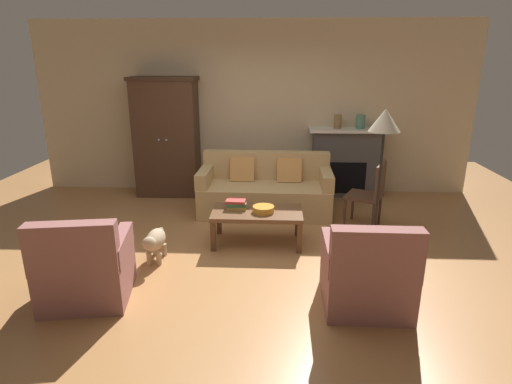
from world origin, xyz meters
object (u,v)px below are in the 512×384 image
object	(u,v)px
coffee_table	(257,215)
side_chair_wooden	(371,191)
armoire	(167,137)
mantel_vase_bronze	(338,122)
fireplace	(346,162)
floor_lamp	(384,129)
fruit_bowl	(263,209)
armchair_near_left	(85,269)
couch	(265,191)
mantel_vase_jade	(360,122)
armchair_near_right	(367,276)
dog	(155,241)
book_stack	(236,204)

from	to	relation	value
coffee_table	side_chair_wooden	size ratio (longest dim) A/B	1.22
armoire	mantel_vase_bronze	bearing A→B (deg)	1.24
fireplace	coffee_table	size ratio (longest dim) A/B	1.15
coffee_table	floor_lamp	bearing A→B (deg)	1.30
fireplace	side_chair_wooden	distance (m)	1.44
armoire	fruit_bowl	bearing A→B (deg)	-50.09
coffee_table	armchair_near_left	size ratio (longest dim) A/B	1.25
couch	mantel_vase_bronze	size ratio (longest dim) A/B	8.74
floor_lamp	coffee_table	bearing A→B (deg)	-178.70
coffee_table	mantel_vase_jade	size ratio (longest dim) A/B	4.91
armchair_near_left	fruit_bowl	bearing A→B (deg)	39.40
fireplace	armoire	distance (m)	2.98
armchair_near_right	armchair_near_left	bearing A→B (deg)	-179.84
fireplace	dog	bearing A→B (deg)	-134.20
fireplace	floor_lamp	xyz separation A→B (m)	(0.07, -1.98, 0.86)
dog	fireplace	bearing A→B (deg)	45.80
coffee_table	armchair_near_left	xyz separation A→B (m)	(-1.55, -1.37, -0.05)
armchair_near_right	dog	size ratio (longest dim) A/B	1.53
couch	coffee_table	distance (m)	1.12
coffee_table	floor_lamp	size ratio (longest dim) A/B	0.66
coffee_table	couch	bearing A→B (deg)	86.55
armchair_near_left	side_chair_wooden	bearing A→B (deg)	32.67
coffee_table	fruit_bowl	size ratio (longest dim) A/B	4.19
armoire	side_chair_wooden	world-z (taller)	armoire
side_chair_wooden	floor_lamp	xyz separation A→B (m)	(-0.04, -0.54, 0.92)
armoire	couch	world-z (taller)	armoire
book_stack	armchair_near_right	size ratio (longest dim) A/B	0.30
couch	dog	xyz separation A→B (m)	(-1.19, -1.68, -0.07)
fruit_bowl	mantel_vase_jade	distance (m)	2.63
dog	fruit_bowl	bearing A→B (deg)	23.47
mantel_vase_bronze	armchair_near_right	distance (m)	3.48
couch	armoire	bearing A→B (deg)	153.68
armoire	armchair_near_left	xyz separation A→B (m)	(0.02, -3.31, -0.65)
fruit_bowl	mantel_vase_jade	bearing A→B (deg)	53.91
armoire	armchair_near_right	xyz separation A→B (m)	(2.64, -3.30, -0.65)
mantel_vase_jade	floor_lamp	distance (m)	1.97
mantel_vase_bronze	armchair_near_left	size ratio (longest dim) A/B	0.25
fruit_bowl	book_stack	distance (m)	0.36
floor_lamp	armoire	bearing A→B (deg)	147.84
fireplace	mantel_vase_jade	bearing A→B (deg)	-5.69
floor_lamp	dog	distance (m)	2.89
couch	armchair_near_left	world-z (taller)	armchair_near_left
side_chair_wooden	floor_lamp	distance (m)	1.07
couch	mantel_vase_jade	bearing A→B (deg)	30.28
book_stack	mantel_vase_jade	world-z (taller)	mantel_vase_jade
mantel_vase_bronze	fruit_bowl	bearing A→B (deg)	-118.89
book_stack	coffee_table	bearing A→B (deg)	-16.39
couch	armchair_near_left	xyz separation A→B (m)	(-1.61, -2.50, -0.00)
armchair_near_left	side_chair_wooden	distance (m)	3.61
armchair_near_right	floor_lamp	size ratio (longest dim) A/B	0.53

